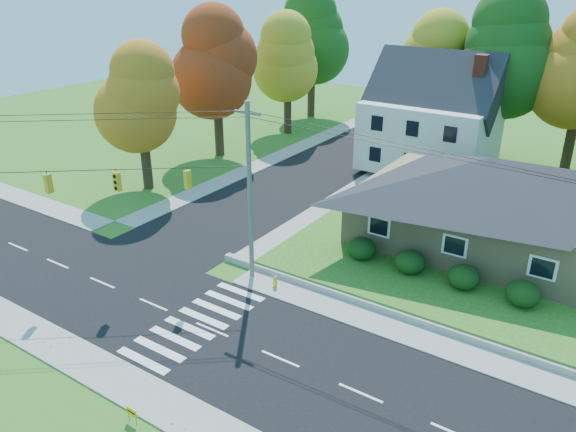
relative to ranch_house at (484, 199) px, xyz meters
name	(u,v)px	position (x,y,z in m)	size (l,w,h in m)	color
ground	(212,330)	(-8.00, -16.00, -3.27)	(120.00, 120.00, 0.00)	#3D7923
road_main	(212,330)	(-8.00, -16.00, -3.26)	(90.00, 8.00, 0.02)	black
road_cross	(333,162)	(-16.00, 10.00, -3.25)	(8.00, 44.00, 0.02)	black
sidewalk_north	(272,285)	(-8.00, -11.00, -3.23)	(90.00, 2.00, 0.08)	#9C9A90
sidewalk_south	(133,388)	(-8.00, -21.00, -3.23)	(90.00, 2.00, 0.08)	#9C9A90
ranch_house	(484,199)	(0.00, 0.00, 0.00)	(14.60, 10.60, 5.40)	tan
colonial_house	(431,120)	(-7.96, 12.00, 1.32)	(10.40, 8.40, 9.60)	silver
hedge_row	(436,269)	(-0.50, -6.20, -2.13)	(10.70, 1.70, 1.27)	#163A10
traffic_infrastructure	(223,223)	(-8.15, -14.65, 1.88)	(38.10, 10.66, 10.00)	#666059
tree_lot_0	(438,63)	(-10.00, 18.00, 5.04)	(6.72, 6.72, 12.51)	#3F2A19
tree_lot_1	(505,54)	(-4.00, 17.00, 6.35)	(7.84, 7.84, 14.60)	#3F2A19
tree_west_0	(139,98)	(-25.00, -4.00, 3.89)	(6.16, 6.16, 11.47)	#3F2A19
tree_west_1	(216,63)	(-26.00, 6.00, 5.20)	(7.28, 7.28, 13.56)	#3F2A19
tree_west_2	(288,58)	(-25.00, 16.00, 4.54)	(6.72, 6.72, 12.51)	#3F2A19
tree_west_3	(312,36)	(-27.00, 24.00, 5.85)	(7.84, 7.84, 14.60)	#3F2A19
white_car	(371,138)	(-15.72, 17.00, -2.62)	(1.32, 3.78, 1.25)	silver
fire_hydrant	(275,282)	(-7.73, -11.05, -2.92)	(0.41, 0.32, 0.72)	yellow
yard_sign	(132,412)	(-6.54, -22.30, -2.78)	(0.55, 0.05, 0.69)	black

